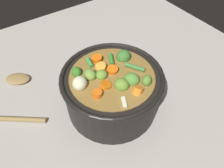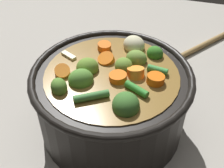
{
  "view_description": "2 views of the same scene",
  "coord_description": "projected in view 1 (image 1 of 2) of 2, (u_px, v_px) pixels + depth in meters",
  "views": [
    {
      "loc": [
        -0.2,
        -0.29,
        0.48
      ],
      "look_at": [
        -0.01,
        -0.01,
        0.1
      ],
      "focal_mm": 34.18,
      "sensor_mm": 36.0,
      "label": 1
    },
    {
      "loc": [
        0.33,
        0.09,
        0.4
      ],
      "look_at": [
        0.0,
        0.0,
        0.1
      ],
      "focal_mm": 46.3,
      "sensor_mm": 36.0,
      "label": 2
    }
  ],
  "objects": [
    {
      "name": "wooden_spoon",
      "position": [
        10.0,
        95.0,
        0.61
      ],
      "size": [
        0.23,
        0.24,
        0.01
      ],
      "color": "olive",
      "rests_on": "ground_plane"
    },
    {
      "name": "ground_plane",
      "position": [
        112.0,
        105.0,
        0.6
      ],
      "size": [
        1.1,
        1.1,
        0.0
      ],
      "primitive_type": "plane",
      "color": "#9E998E"
    },
    {
      "name": "cooking_pot",
      "position": [
        112.0,
        90.0,
        0.55
      ],
      "size": [
        0.25,
        0.25,
        0.14
      ],
      "color": "black",
      "rests_on": "ground_plane"
    }
  ]
}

